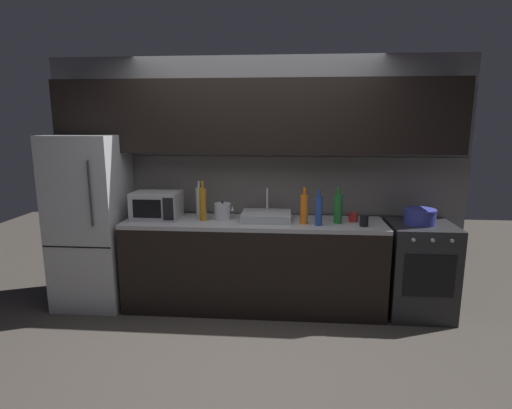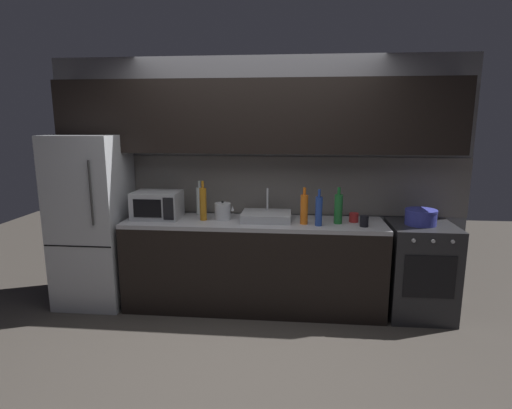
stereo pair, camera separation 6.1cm
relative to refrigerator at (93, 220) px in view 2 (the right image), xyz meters
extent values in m
plane|color=#3D3833|center=(1.65, -0.90, -0.86)|extent=(10.00, 10.00, 0.00)
cube|color=slate|center=(1.65, 0.40, 0.39)|extent=(4.28, 0.10, 2.50)
cube|color=slate|center=(1.65, 0.35, 0.34)|extent=(4.28, 0.01, 0.60)
cube|color=black|center=(1.65, 0.18, 1.04)|extent=(3.94, 0.34, 0.70)
cube|color=black|center=(1.65, 0.00, -0.43)|extent=(2.54, 0.60, 0.86)
cube|color=#9E9EA3|center=(1.65, 0.00, 0.02)|extent=(2.54, 0.60, 0.04)
cube|color=#ADAFB5|center=(0.00, 0.00, 0.00)|extent=(0.68, 0.66, 1.73)
cube|color=black|center=(0.00, -0.33, -0.17)|extent=(0.67, 0.00, 0.01)
cylinder|color=#333333|center=(0.19, -0.35, 0.35)|extent=(0.02, 0.02, 0.60)
cube|color=#232326|center=(3.26, 0.00, -0.41)|extent=(0.60, 0.60, 0.90)
cube|color=black|center=(3.26, -0.30, -0.37)|extent=(0.45, 0.01, 0.40)
cylinder|color=#B2B2B7|center=(3.09, -0.31, -0.03)|extent=(0.03, 0.02, 0.03)
cylinder|color=#B2B2B7|center=(3.26, -0.31, -0.03)|extent=(0.03, 0.02, 0.03)
cylinder|color=#B2B2B7|center=(3.42, -0.31, -0.03)|extent=(0.03, 0.02, 0.03)
cube|color=#A8AAAF|center=(0.68, 0.02, 0.17)|extent=(0.46, 0.34, 0.27)
cube|color=black|center=(0.64, -0.15, 0.17)|extent=(0.28, 0.01, 0.18)
cube|color=black|center=(0.85, -0.15, 0.17)|extent=(0.10, 0.01, 0.22)
cube|color=#ADAFB5|center=(1.77, 0.03, 0.08)|extent=(0.48, 0.38, 0.08)
cylinder|color=silver|center=(1.77, 0.16, 0.23)|extent=(0.02, 0.02, 0.22)
cylinder|color=#B7BABF|center=(1.34, 0.02, 0.12)|extent=(0.16, 0.16, 0.17)
sphere|color=black|center=(1.34, 0.02, 0.21)|extent=(0.02, 0.02, 0.02)
cone|color=#B7BABF|center=(1.44, 0.02, 0.15)|extent=(0.03, 0.03, 0.05)
cylinder|color=#B27019|center=(1.16, -0.02, 0.20)|extent=(0.07, 0.07, 0.32)
cylinder|color=#B27019|center=(1.16, -0.02, 0.39)|extent=(0.03, 0.03, 0.07)
cylinder|color=orange|center=(2.14, -0.08, 0.18)|extent=(0.07, 0.07, 0.28)
cylinder|color=orange|center=(2.14, -0.08, 0.35)|extent=(0.03, 0.03, 0.07)
cylinder|color=silver|center=(1.07, 0.22, 0.18)|extent=(0.07, 0.07, 0.29)
cylinder|color=silver|center=(1.07, 0.22, 0.36)|extent=(0.03, 0.03, 0.07)
cylinder|color=#1E6B2D|center=(2.46, -0.03, 0.18)|extent=(0.08, 0.08, 0.28)
cylinder|color=#1E6B2D|center=(2.46, -0.03, 0.35)|extent=(0.03, 0.03, 0.07)
cylinder|color=#234299|center=(2.27, -0.13, 0.17)|extent=(0.07, 0.07, 0.27)
cylinder|color=#234299|center=(2.27, -0.13, 0.34)|extent=(0.02, 0.02, 0.07)
cylinder|color=#A82323|center=(2.62, 0.05, 0.08)|extent=(0.09, 0.09, 0.09)
cylinder|color=black|center=(2.69, -0.13, 0.09)|extent=(0.08, 0.08, 0.10)
cylinder|color=#333899|center=(3.23, 0.00, 0.10)|extent=(0.29, 0.29, 0.13)
cylinder|color=#333899|center=(3.23, 0.00, 0.17)|extent=(0.29, 0.29, 0.02)
camera|label=1|loc=(1.99, -3.89, 0.99)|focal=28.82mm
camera|label=2|loc=(2.05, -3.89, 0.99)|focal=28.82mm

